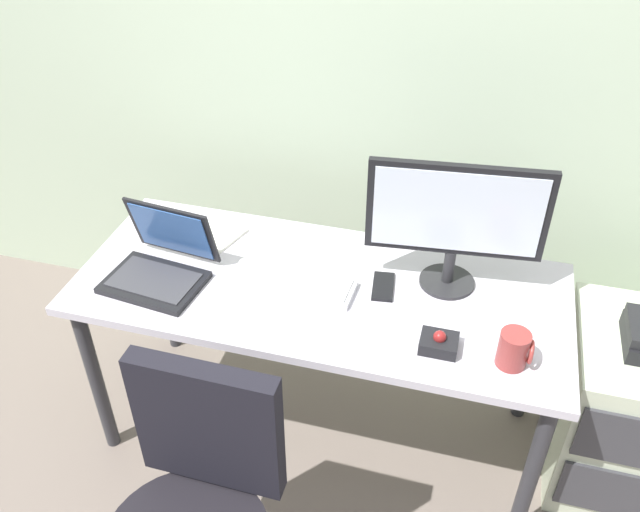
{
  "coord_description": "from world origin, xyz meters",
  "views": [
    {
      "loc": [
        0.44,
        -1.63,
        2.1
      ],
      "look_at": [
        0.0,
        0.0,
        0.83
      ],
      "focal_mm": 37.54,
      "sensor_mm": 36.0,
      "label": 1
    }
  ],
  "objects_px": {
    "trackball_mouse": "(439,343)",
    "paper_notepad": "(214,238)",
    "monitor_main": "(456,218)",
    "laptop": "(161,263)",
    "keyboard": "(292,283)",
    "cell_phone": "(383,286)",
    "file_cabinet": "(623,408)",
    "coffee_mug": "(514,349)"
  },
  "relations": [
    {
      "from": "laptop",
      "to": "file_cabinet",
      "type": "bearing_deg",
      "value": 7.33
    },
    {
      "from": "file_cabinet",
      "to": "trackball_mouse",
      "type": "height_order",
      "value": "trackball_mouse"
    },
    {
      "from": "monitor_main",
      "to": "laptop",
      "type": "relative_size",
      "value": 1.62
    },
    {
      "from": "monitor_main",
      "to": "keyboard",
      "type": "relative_size",
      "value": 1.32
    },
    {
      "from": "trackball_mouse",
      "to": "monitor_main",
      "type": "bearing_deg",
      "value": 92.18
    },
    {
      "from": "keyboard",
      "to": "file_cabinet",
      "type": "bearing_deg",
      "value": 6.94
    },
    {
      "from": "paper_notepad",
      "to": "keyboard",
      "type": "bearing_deg",
      "value": -27.31
    },
    {
      "from": "monitor_main",
      "to": "cell_phone",
      "type": "relative_size",
      "value": 3.87
    },
    {
      "from": "keyboard",
      "to": "paper_notepad",
      "type": "bearing_deg",
      "value": 152.69
    },
    {
      "from": "coffee_mug",
      "to": "monitor_main",
      "type": "bearing_deg",
      "value": 125.01
    },
    {
      "from": "file_cabinet",
      "to": "keyboard",
      "type": "relative_size",
      "value": 1.48
    },
    {
      "from": "paper_notepad",
      "to": "cell_phone",
      "type": "height_order",
      "value": "paper_notepad"
    },
    {
      "from": "monitor_main",
      "to": "keyboard",
      "type": "height_order",
      "value": "monitor_main"
    },
    {
      "from": "keyboard",
      "to": "cell_phone",
      "type": "bearing_deg",
      "value": 13.52
    },
    {
      "from": "file_cabinet",
      "to": "paper_notepad",
      "type": "bearing_deg",
      "value": 178.41
    },
    {
      "from": "laptop",
      "to": "trackball_mouse",
      "type": "bearing_deg",
      "value": -6.05
    },
    {
      "from": "laptop",
      "to": "paper_notepad",
      "type": "relative_size",
      "value": 1.63
    },
    {
      "from": "monitor_main",
      "to": "trackball_mouse",
      "type": "height_order",
      "value": "monitor_main"
    },
    {
      "from": "monitor_main",
      "to": "paper_notepad",
      "type": "relative_size",
      "value": 2.64
    },
    {
      "from": "keyboard",
      "to": "paper_notepad",
      "type": "xyz_separation_m",
      "value": [
        -0.35,
        0.18,
        -0.01
      ]
    },
    {
      "from": "trackball_mouse",
      "to": "paper_notepad",
      "type": "relative_size",
      "value": 0.53
    },
    {
      "from": "file_cabinet",
      "to": "cell_phone",
      "type": "xyz_separation_m",
      "value": [
        -0.85,
        -0.07,
        0.41
      ]
    },
    {
      "from": "laptop",
      "to": "paper_notepad",
      "type": "xyz_separation_m",
      "value": [
        0.08,
        0.24,
        -0.05
      ]
    },
    {
      "from": "monitor_main",
      "to": "trackball_mouse",
      "type": "relative_size",
      "value": 4.99
    },
    {
      "from": "keyboard",
      "to": "laptop",
      "type": "bearing_deg",
      "value": -171.62
    },
    {
      "from": "laptop",
      "to": "trackball_mouse",
      "type": "xyz_separation_m",
      "value": [
        0.93,
        -0.1,
        -0.03
      ]
    },
    {
      "from": "trackball_mouse",
      "to": "paper_notepad",
      "type": "xyz_separation_m",
      "value": [
        -0.84,
        0.34,
        -0.02
      ]
    },
    {
      "from": "coffee_mug",
      "to": "cell_phone",
      "type": "xyz_separation_m",
      "value": [
        -0.42,
        0.24,
        -0.05
      ]
    },
    {
      "from": "coffee_mug",
      "to": "paper_notepad",
      "type": "xyz_separation_m",
      "value": [
        -1.05,
        0.35,
        -0.05
      ]
    },
    {
      "from": "laptop",
      "to": "cell_phone",
      "type": "bearing_deg",
      "value": 10.46
    },
    {
      "from": "laptop",
      "to": "monitor_main",
      "type": "bearing_deg",
      "value": 12.89
    },
    {
      "from": "coffee_mug",
      "to": "cell_phone",
      "type": "distance_m",
      "value": 0.48
    },
    {
      "from": "paper_notepad",
      "to": "trackball_mouse",
      "type": "bearing_deg",
      "value": -22.0
    },
    {
      "from": "monitor_main",
      "to": "coffee_mug",
      "type": "relative_size",
      "value": 4.89
    },
    {
      "from": "file_cabinet",
      "to": "coffee_mug",
      "type": "xyz_separation_m",
      "value": [
        -0.43,
        -0.31,
        0.46
      ]
    },
    {
      "from": "laptop",
      "to": "paper_notepad",
      "type": "distance_m",
      "value": 0.26
    },
    {
      "from": "paper_notepad",
      "to": "coffee_mug",
      "type": "bearing_deg",
      "value": -18.25
    },
    {
      "from": "file_cabinet",
      "to": "trackball_mouse",
      "type": "relative_size",
      "value": 5.6
    },
    {
      "from": "trackball_mouse",
      "to": "paper_notepad",
      "type": "bearing_deg",
      "value": 158.0
    },
    {
      "from": "trackball_mouse",
      "to": "coffee_mug",
      "type": "xyz_separation_m",
      "value": [
        0.21,
        -0.01,
        0.03
      ]
    },
    {
      "from": "keyboard",
      "to": "trackball_mouse",
      "type": "xyz_separation_m",
      "value": [
        0.5,
        -0.16,
        0.01
      ]
    },
    {
      "from": "trackball_mouse",
      "to": "cell_phone",
      "type": "bearing_deg",
      "value": 132.03
    }
  ]
}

